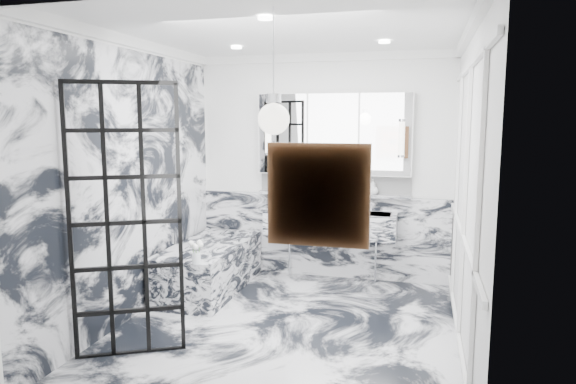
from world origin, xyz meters
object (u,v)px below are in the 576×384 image
(crittall_door, at_px, (126,223))
(bathtub, at_px, (210,267))
(trough_sink, at_px, (330,224))
(mirror_cabinet, at_px, (334,134))

(crittall_door, distance_m, bathtub, 1.95)
(crittall_door, height_order, bathtub, crittall_door)
(trough_sink, xyz_separation_m, mirror_cabinet, (-0.00, 0.17, 1.09))
(bathtub, bearing_deg, trough_sink, 26.48)
(crittall_door, height_order, mirror_cabinet, mirror_cabinet)
(trough_sink, height_order, bathtub, trough_sink)
(crittall_door, bearing_deg, mirror_cabinet, 35.62)
(crittall_door, bearing_deg, trough_sink, 34.01)
(mirror_cabinet, height_order, bathtub, mirror_cabinet)
(crittall_door, xyz_separation_m, trough_sink, (1.30, 2.40, -0.42))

